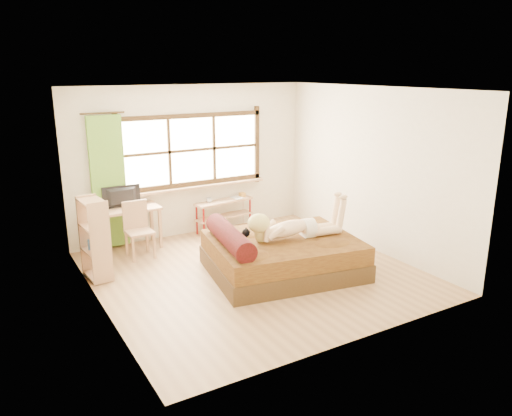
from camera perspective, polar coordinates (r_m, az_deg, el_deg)
floor at (r=7.57m, az=-0.17°, el=-7.40°), size 4.50×4.50×0.00m
ceiling at (r=6.97m, az=-0.19°, el=13.47°), size 4.50×4.50×0.00m
wall_back at (r=9.13m, az=-7.32°, el=5.36°), size 4.50×0.00×4.50m
wall_front at (r=5.39m, az=11.92°, el=-2.16°), size 4.50×0.00×4.50m
wall_left at (r=6.36m, az=-17.99°, el=0.14°), size 0.00×4.50×4.50m
wall_right at (r=8.48m, az=13.12°, el=4.28°), size 0.00×4.50×4.50m
window at (r=9.07m, az=-7.28°, el=6.31°), size 2.80×0.16×1.46m
curtain at (r=8.58m, az=-16.51°, el=2.80°), size 0.55×0.10×2.20m
bed at (r=7.49m, az=2.74°, el=-5.30°), size 2.39×2.04×0.81m
woman at (r=7.37m, az=4.36°, el=-1.04°), size 1.55×0.67×0.64m
kitten at (r=7.11m, az=-2.15°, el=-3.25°), size 0.34×0.18×0.26m
desk at (r=8.58m, az=-14.80°, el=-0.68°), size 1.16×0.54×0.72m
monitor at (r=8.55m, az=-15.02°, el=1.20°), size 0.64×0.09×0.37m
chair at (r=8.30m, az=-13.38°, el=-2.02°), size 0.41×0.41×0.91m
pipe_shelf at (r=9.40m, az=-3.63°, el=-0.02°), size 1.20×0.47×0.66m
cup at (r=9.22m, az=-5.37°, el=0.90°), size 0.13×0.13×0.09m
book at (r=9.44m, az=-2.62°, el=1.10°), size 0.21×0.26×0.02m
bookshelf at (r=7.54m, az=-17.95°, el=-3.36°), size 0.35×0.55×1.20m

